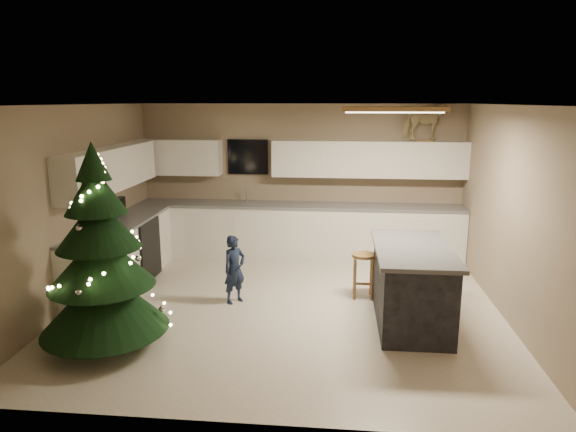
% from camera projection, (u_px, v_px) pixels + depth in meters
% --- Properties ---
extents(ground_plane, '(5.50, 5.50, 0.00)m').
position_uv_depth(ground_plane, '(285.00, 307.00, 6.73)').
color(ground_plane, beige).
extents(room_shell, '(5.52, 5.02, 2.61)m').
position_uv_depth(room_shell, '(287.00, 175.00, 6.34)').
color(room_shell, gray).
rests_on(room_shell, ground_plane).
extents(cabinetry, '(5.50, 3.20, 2.00)m').
position_uv_depth(cabinetry, '(240.00, 221.00, 8.25)').
color(cabinetry, silver).
rests_on(cabinetry, ground_plane).
extents(island, '(0.90, 1.70, 0.95)m').
position_uv_depth(island, '(411.00, 284.00, 6.20)').
color(island, black).
rests_on(island, ground_plane).
extents(bar_stool, '(0.32, 0.32, 0.62)m').
position_uv_depth(bar_stool, '(364.00, 265.00, 6.98)').
color(bar_stool, olive).
rests_on(bar_stool, ground_plane).
extents(christmas_tree, '(1.41, 1.36, 2.25)m').
position_uv_depth(christmas_tree, '(101.00, 266.00, 5.47)').
color(christmas_tree, '#3F2816').
rests_on(christmas_tree, ground_plane).
extents(toddler, '(0.39, 0.40, 0.92)m').
position_uv_depth(toddler, '(234.00, 269.00, 6.81)').
color(toddler, '#192341').
rests_on(toddler, ground_plane).
extents(rocking_horse, '(0.76, 0.50, 0.62)m').
position_uv_depth(rocking_horse, '(425.00, 121.00, 8.28)').
color(rocking_horse, olive).
rests_on(rocking_horse, cabinetry).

